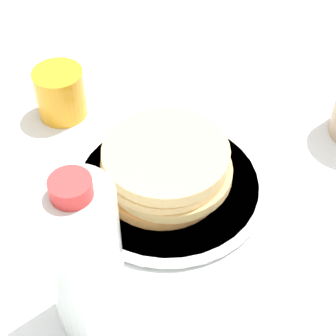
# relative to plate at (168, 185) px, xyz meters

# --- Properties ---
(ground_plane) EXTENTS (4.00, 4.00, 0.00)m
(ground_plane) POSITION_rel_plate_xyz_m (0.02, -0.01, -0.01)
(ground_plane) COLOR white
(plate) EXTENTS (0.26, 0.26, 0.01)m
(plate) POSITION_rel_plate_xyz_m (0.00, 0.00, 0.00)
(plate) COLOR silver
(plate) RESTS_ON ground_plane
(pancake_stack) EXTENTS (0.17, 0.17, 0.06)m
(pancake_stack) POSITION_rel_plate_xyz_m (0.00, 0.00, 0.03)
(pancake_stack) COLOR #CF8943
(pancake_stack) RESTS_ON plate
(juice_glass) EXTENTS (0.07, 0.07, 0.08)m
(juice_glass) POSITION_rel_plate_xyz_m (0.20, 0.10, 0.03)
(juice_glass) COLOR orange
(juice_glass) RESTS_ON ground_plane
(water_bottle_near) EXTENTS (0.08, 0.08, 0.22)m
(water_bottle_near) POSITION_rel_plate_xyz_m (-0.15, 0.14, 0.10)
(water_bottle_near) COLOR silver
(water_bottle_near) RESTS_ON ground_plane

